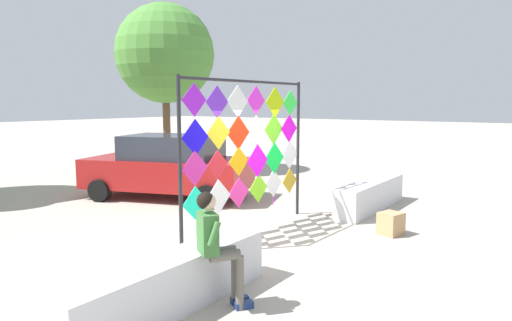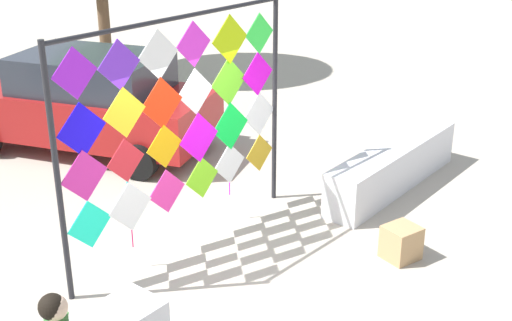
% 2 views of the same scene
% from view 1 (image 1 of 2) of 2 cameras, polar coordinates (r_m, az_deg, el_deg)
% --- Properties ---
extents(ground, '(120.00, 120.00, 0.00)m').
position_cam_1_polar(ground, '(9.03, 3.55, -9.84)').
color(ground, '#ADA393').
extents(plaza_ledge_left, '(3.24, 0.57, 0.71)m').
position_cam_1_polar(plaza_ledge_left, '(6.11, -10.48, -14.92)').
color(plaza_ledge_left, silver).
rests_on(plaza_ledge_left, ground).
extents(plaza_ledge_right, '(3.24, 0.57, 0.71)m').
position_cam_1_polar(plaza_ledge_right, '(11.76, 14.15, -4.23)').
color(plaza_ledge_right, silver).
rests_on(plaza_ledge_right, ground).
extents(kite_display_rack, '(3.78, 0.27, 3.12)m').
position_cam_1_polar(kite_display_rack, '(9.26, -0.98, 2.30)').
color(kite_display_rack, '#232328').
rests_on(kite_display_rack, ground).
extents(seated_vendor, '(0.75, 0.68, 1.56)m').
position_cam_1_polar(seated_vendor, '(5.86, -4.96, -9.93)').
color(seated_vendor, '#666056').
rests_on(seated_vendor, ground).
extents(parked_car, '(3.36, 4.93, 1.76)m').
position_cam_1_polar(parked_car, '(12.95, -10.81, -0.69)').
color(parked_car, maroon).
rests_on(parked_car, ground).
extents(cardboard_box_large, '(0.52, 0.51, 0.46)m').
position_cam_1_polar(cardboard_box_large, '(9.67, 16.50, -7.58)').
color(cardboard_box_large, tan).
rests_on(cardboard_box_large, ground).
extents(tree_palm_like, '(3.70, 3.75, 6.32)m').
position_cam_1_polar(tree_palm_like, '(17.93, -11.72, 12.98)').
color(tree_palm_like, brown).
rests_on(tree_palm_like, ground).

